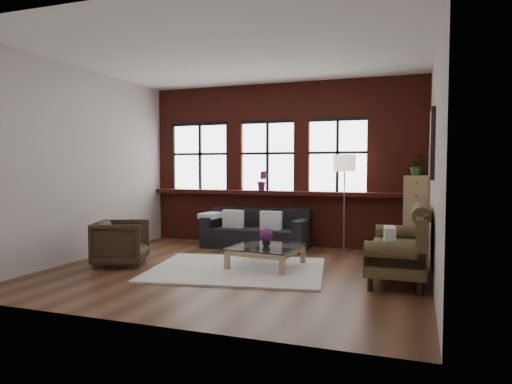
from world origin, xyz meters
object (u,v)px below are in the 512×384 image
(vase, at_px, (266,242))
(floor_lamp, at_px, (344,199))
(armchair, at_px, (121,243))
(vintage_settee, at_px, (398,242))
(drawer_chest, at_px, (416,215))
(coffee_table, at_px, (266,257))
(dark_sofa, at_px, (256,229))

(vase, relative_size, floor_lamp, 0.07)
(armchair, relative_size, floor_lamp, 0.41)
(vintage_settee, relative_size, floor_lamp, 0.99)
(floor_lamp, bearing_deg, vase, -118.33)
(floor_lamp, bearing_deg, drawer_chest, 7.83)
(coffee_table, height_order, drawer_chest, drawer_chest)
(coffee_table, relative_size, floor_lamp, 0.52)
(vintage_settee, xyz_separation_m, armchair, (-4.14, -0.61, -0.15))
(floor_lamp, bearing_deg, coffee_table, -118.33)
(dark_sofa, distance_m, vase, 1.72)
(dark_sofa, distance_m, vintage_settee, 3.10)
(dark_sofa, bearing_deg, coffee_table, -65.19)
(dark_sofa, xyz_separation_m, coffee_table, (0.72, -1.56, -0.20))
(vintage_settee, bearing_deg, floor_lamp, 120.14)
(armchair, relative_size, drawer_chest, 0.56)
(drawer_chest, distance_m, floor_lamp, 1.28)
(dark_sofa, relative_size, drawer_chest, 1.43)
(dark_sofa, bearing_deg, armchair, -124.18)
(armchair, bearing_deg, vase, -96.21)
(vintage_settee, height_order, vase, vintage_settee)
(armchair, distance_m, coffee_table, 2.30)
(dark_sofa, relative_size, floor_lamp, 1.04)
(dark_sofa, xyz_separation_m, armchair, (-1.48, -2.18, -0.01))
(vase, distance_m, drawer_chest, 2.90)
(vase, bearing_deg, vintage_settee, -0.40)
(coffee_table, xyz_separation_m, drawer_chest, (2.17, 1.90, 0.54))
(vintage_settee, height_order, armchair, vintage_settee)
(vintage_settee, relative_size, drawer_chest, 1.37)
(armchair, height_order, drawer_chest, drawer_chest)
(armchair, distance_m, floor_lamp, 3.96)
(vintage_settee, height_order, floor_lamp, floor_lamp)
(coffee_table, distance_m, vase, 0.24)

